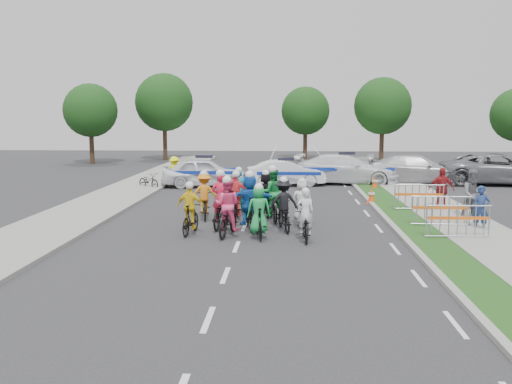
# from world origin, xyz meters

# --- Properties ---
(ground) EXTENTS (90.00, 90.00, 0.00)m
(ground) POSITION_xyz_m (0.00, 0.00, 0.00)
(ground) COLOR #28282B
(ground) RESTS_ON ground
(curb_right) EXTENTS (0.20, 60.00, 0.12)m
(curb_right) POSITION_xyz_m (5.10, 5.00, 0.06)
(curb_right) COLOR gray
(curb_right) RESTS_ON ground
(grass_strip) EXTENTS (1.20, 60.00, 0.11)m
(grass_strip) POSITION_xyz_m (5.80, 5.00, 0.06)
(grass_strip) COLOR #1A3F14
(grass_strip) RESTS_ON ground
(sidewalk_right) EXTENTS (2.40, 60.00, 0.13)m
(sidewalk_right) POSITION_xyz_m (7.60, 5.00, 0.07)
(sidewalk_right) COLOR gray
(sidewalk_right) RESTS_ON ground
(sidewalk_left) EXTENTS (3.00, 60.00, 0.13)m
(sidewalk_left) POSITION_xyz_m (-6.50, 5.00, 0.07)
(sidewalk_left) COLOR gray
(sidewalk_left) RESTS_ON ground
(rider_0) EXTENTS (0.61, 1.64, 1.66)m
(rider_0) POSITION_xyz_m (2.03, 0.96, 0.55)
(rider_0) COLOR black
(rider_0) RESTS_ON ground
(rider_1) EXTENTS (0.80, 1.72, 1.76)m
(rider_1) POSITION_xyz_m (0.60, 1.23, 0.69)
(rider_1) COLOR black
(rider_1) RESTS_ON ground
(rider_2) EXTENTS (0.97, 2.00, 1.95)m
(rider_2) POSITION_xyz_m (-0.43, 1.56, 0.72)
(rider_2) COLOR black
(rider_2) RESTS_ON ground
(rider_3) EXTENTS (0.92, 1.70, 1.74)m
(rider_3) POSITION_xyz_m (-1.64, 1.69, 0.67)
(rider_3) COLOR black
(rider_3) RESTS_ON ground
(rider_4) EXTENTS (1.11, 1.89, 1.84)m
(rider_4) POSITION_xyz_m (1.35, 2.48, 0.71)
(rider_4) COLOR black
(rider_4) RESTS_ON ground
(rider_5) EXTENTS (1.66, 1.98, 2.01)m
(rider_5) POSITION_xyz_m (0.22, 2.60, 0.84)
(rider_5) COLOR black
(rider_5) RESTS_ON ground
(rider_6) EXTENTS (0.93, 2.05, 2.02)m
(rider_6) POSITION_xyz_m (-0.79, 2.86, 0.66)
(rider_6) COLOR black
(rider_6) RESTS_ON ground
(rider_7) EXTENTS (0.76, 1.66, 1.70)m
(rider_7) POSITION_xyz_m (1.98, 3.30, 0.67)
(rider_7) COLOR black
(rider_7) RESTS_ON ground
(rider_8) EXTENTS (1.01, 2.09, 2.05)m
(rider_8) POSITION_xyz_m (0.94, 4.25, 0.75)
(rider_8) COLOR black
(rider_8) RESTS_ON ground
(rider_9) EXTENTS (0.93, 1.76, 1.85)m
(rider_9) POSITION_xyz_m (-0.38, 4.27, 0.71)
(rider_9) COLOR black
(rider_9) RESTS_ON ground
(rider_10) EXTENTS (1.08, 1.85, 1.82)m
(rider_10) POSITION_xyz_m (-1.61, 4.54, 0.71)
(rider_10) COLOR black
(rider_10) RESTS_ON ground
(rider_11) EXTENTS (1.46, 1.74, 1.78)m
(rider_11) POSITION_xyz_m (0.65, 5.24, 0.75)
(rider_11) COLOR black
(rider_11) RESTS_ON ground
(rider_12) EXTENTS (0.92, 1.90, 1.85)m
(rider_12) POSITION_xyz_m (-0.41, 5.70, 0.61)
(rider_12) COLOR black
(rider_12) RESTS_ON ground
(police_car_0) EXTENTS (4.80, 2.48, 1.56)m
(police_car_0) POSITION_xyz_m (-2.99, 14.01, 0.78)
(police_car_0) COLOR white
(police_car_0) RESTS_ON ground
(police_car_1) EXTENTS (4.38, 2.10, 1.38)m
(police_car_1) POSITION_xyz_m (1.40, 14.75, 0.69)
(police_car_1) COLOR white
(police_car_1) RESTS_ON ground
(police_car_2) EXTENTS (6.04, 3.26, 1.66)m
(police_car_2) POSITION_xyz_m (4.78, 15.73, 0.83)
(police_car_2) COLOR white
(police_car_2) RESTS_ON ground
(civilian_sedan) EXTENTS (5.84, 3.07, 1.61)m
(civilian_sedan) POSITION_xyz_m (8.75, 16.16, 0.81)
(civilian_sedan) COLOR #B6B6BB
(civilian_sedan) RESTS_ON ground
(civilian_suv) EXTENTS (6.53, 3.61, 1.73)m
(civilian_suv) POSITION_xyz_m (13.18, 15.87, 0.87)
(civilian_suv) COLOR slate
(civilian_suv) RESTS_ON ground
(spectator_0) EXTENTS (0.66, 0.55, 1.53)m
(spectator_0) POSITION_xyz_m (7.90, 2.72, 0.76)
(spectator_0) COLOR navy
(spectator_0) RESTS_ON ground
(spectator_1) EXTENTS (0.99, 0.81, 1.88)m
(spectator_1) POSITION_xyz_m (8.29, 4.79, 0.94)
(spectator_1) COLOR slate
(spectator_1) RESTS_ON ground
(spectator_2) EXTENTS (1.05, 0.49, 1.75)m
(spectator_2) POSITION_xyz_m (7.67, 6.79, 0.88)
(spectator_2) COLOR maroon
(spectator_2) RESTS_ON ground
(marshal_hiviz) EXTENTS (1.17, 1.13, 1.60)m
(marshal_hiviz) POSITION_xyz_m (-4.68, 14.34, 0.80)
(marshal_hiviz) COLOR #FBFF0D
(marshal_hiviz) RESTS_ON ground
(barrier_0) EXTENTS (2.01, 0.54, 1.12)m
(barrier_0) POSITION_xyz_m (6.70, 1.18, 0.56)
(barrier_0) COLOR #A5A8AD
(barrier_0) RESTS_ON ground
(barrier_1) EXTENTS (2.01, 0.55, 1.12)m
(barrier_1) POSITION_xyz_m (6.70, 3.14, 0.56)
(barrier_1) COLOR #A5A8AD
(barrier_1) RESTS_ON ground
(barrier_2) EXTENTS (2.00, 0.52, 1.12)m
(barrier_2) POSITION_xyz_m (6.70, 6.40, 0.56)
(barrier_2) COLOR #A5A8AD
(barrier_2) RESTS_ON ground
(cone_0) EXTENTS (0.40, 0.40, 0.70)m
(cone_0) POSITION_xyz_m (5.14, 8.48, 0.34)
(cone_0) COLOR #F24C0C
(cone_0) RESTS_ON ground
(cone_1) EXTENTS (0.40, 0.40, 0.70)m
(cone_1) POSITION_xyz_m (5.98, 13.26, 0.34)
(cone_1) COLOR #F24C0C
(cone_1) RESTS_ON ground
(parked_bike) EXTENTS (1.55, 1.38, 0.81)m
(parked_bike) POSITION_xyz_m (-5.82, 13.14, 0.41)
(parked_bike) COLOR black
(parked_bike) RESTS_ON ground
(tree_0) EXTENTS (4.20, 4.20, 6.30)m
(tree_0) POSITION_xyz_m (-14.00, 28.00, 4.19)
(tree_0) COLOR #382619
(tree_0) RESTS_ON ground
(tree_1) EXTENTS (4.55, 4.55, 6.82)m
(tree_1) POSITION_xyz_m (9.00, 30.00, 4.54)
(tree_1) COLOR #382619
(tree_1) RESTS_ON ground
(tree_3) EXTENTS (4.90, 4.90, 7.35)m
(tree_3) POSITION_xyz_m (-9.00, 32.00, 4.89)
(tree_3) COLOR #382619
(tree_3) RESTS_ON ground
(tree_4) EXTENTS (4.20, 4.20, 6.30)m
(tree_4) POSITION_xyz_m (3.00, 34.00, 4.19)
(tree_4) COLOR #382619
(tree_4) RESTS_ON ground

